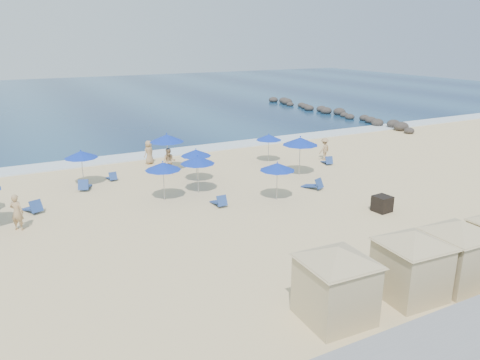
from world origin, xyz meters
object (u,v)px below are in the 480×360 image
beachgoer_2 (324,149)px  umbrella_2 (81,154)px  umbrella_3 (163,166)px  beachgoer_3 (149,152)px  cabana_2 (458,244)px  umbrella_9 (300,141)px  rock_jetty (331,112)px  umbrella_8 (269,137)px  umbrella_7 (277,167)px  umbrella_4 (167,138)px  umbrella_5 (198,160)px  trash_bin (382,204)px  cabana_0 (336,274)px  cabana_1 (412,255)px  umbrella_6 (196,153)px  beachgoer_1 (169,161)px  beachgoer_0 (17,212)px

beachgoer_2 → umbrella_2: bearing=-23.7°
umbrella_2 → umbrella_3: size_ratio=1.00×
beachgoer_3 → beachgoer_2: bearing=126.3°
cabana_2 → umbrella_9: cabana_2 is taller
rock_jetty → umbrella_8: umbrella_8 is taller
umbrella_7 → rock_jetty: bearing=45.9°
umbrella_4 → beachgoer_2: 12.14m
cabana_2 → umbrella_9: 15.36m
cabana_2 → umbrella_8: cabana_2 is taller
umbrella_5 → umbrella_8: 8.72m
rock_jetty → umbrella_9: (-18.46, -19.67, 2.02)m
umbrella_2 → umbrella_9: 14.26m
rock_jetty → beachgoer_2: size_ratio=15.67×
trash_bin → cabana_0: cabana_0 is taller
cabana_1 → umbrella_9: bearing=69.5°
umbrella_2 → umbrella_7: size_ratio=1.02×
umbrella_6 → cabana_0: bearing=-97.0°
umbrella_4 → umbrella_7: umbrella_4 is taller
trash_bin → umbrella_8: size_ratio=0.40×
beachgoer_2 → cabana_1: bearing=43.5°
umbrella_8 → cabana_1: bearing=-106.3°
umbrella_7 → umbrella_6: bearing=116.5°
umbrella_6 → beachgoer_2: 11.05m
umbrella_7 → umbrella_8: (4.09, 7.61, -0.10)m
umbrella_5 → trash_bin: bearing=-45.4°
rock_jetty → beachgoer_3: size_ratio=15.09×
cabana_0 → beachgoer_3: 22.46m
cabana_0 → umbrella_7: size_ratio=2.02×
cabana_2 → beachgoer_1: cabana_2 is taller
beachgoer_2 → trash_bin: bearing=50.7°
cabana_1 → umbrella_6: cabana_1 is taller
umbrella_9 → beachgoer_3: 11.37m
umbrella_3 → beachgoer_1: (2.14, 5.00, -1.14)m
trash_bin → cabana_1: cabana_1 is taller
rock_jetty → umbrella_2: (-31.98, -15.14, 1.69)m
umbrella_6 → trash_bin: bearing=-55.3°
umbrella_2 → umbrella_8: 13.53m
umbrella_9 → umbrella_3: bearing=-176.9°
cabana_0 → umbrella_8: 20.70m
cabana_2 → beachgoer_3: (-4.86, 22.75, -0.77)m
cabana_2 → beachgoer_3: size_ratio=2.60×
cabana_2 → cabana_0: bearing=176.7°
rock_jetty → umbrella_7: umbrella_7 is taller
cabana_1 → cabana_0: bearing=177.2°
umbrella_4 → umbrella_2: bearing=-173.2°
beachgoer_0 → beachgoer_1: beachgoer_0 is taller
beachgoer_1 → beachgoer_3: beachgoer_1 is taller
cabana_1 → umbrella_9: cabana_1 is taller
cabana_1 → beachgoer_3: size_ratio=2.58×
umbrella_2 → beachgoer_2: bearing=-6.3°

